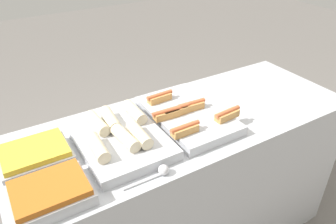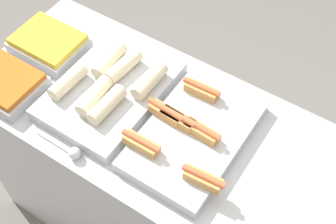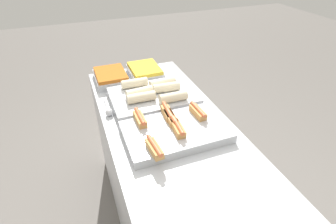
{
  "view_description": "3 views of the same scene",
  "coord_description": "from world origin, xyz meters",
  "px_view_note": "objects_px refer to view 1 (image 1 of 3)",
  "views": [
    {
      "loc": [
        -0.81,
        -1.16,
        1.86
      ],
      "look_at": [
        -0.11,
        0.0,
        1.02
      ],
      "focal_mm": 35.0,
      "sensor_mm": 36.0,
      "label": 1
    },
    {
      "loc": [
        0.43,
        -0.83,
        2.36
      ],
      "look_at": [
        -0.11,
        0.0,
        1.02
      ],
      "focal_mm": 50.0,
      "sensor_mm": 36.0,
      "label": 2
    },
    {
      "loc": [
        0.99,
        -0.42,
        1.83
      ],
      "look_at": [
        -0.11,
        0.0,
        1.02
      ],
      "focal_mm": 28.0,
      "sensor_mm": 36.0,
      "label": 3
    }
  ],
  "objects_px": {
    "tray_hotdogs": "(187,114)",
    "tray_side_back": "(35,156)",
    "tray_wraps": "(118,135)",
    "serving_spoon_near": "(160,172)",
    "tray_side_front": "(51,193)"
  },
  "relations": [
    {
      "from": "tray_side_front",
      "to": "serving_spoon_near",
      "type": "height_order",
      "value": "tray_side_front"
    },
    {
      "from": "tray_hotdogs",
      "to": "tray_wraps",
      "type": "height_order",
      "value": "tray_wraps"
    },
    {
      "from": "tray_hotdogs",
      "to": "tray_side_back",
      "type": "distance_m",
      "value": 0.74
    },
    {
      "from": "tray_wraps",
      "to": "tray_side_front",
      "type": "distance_m",
      "value": 0.41
    },
    {
      "from": "tray_side_front",
      "to": "tray_side_back",
      "type": "height_order",
      "value": "same"
    },
    {
      "from": "tray_hotdogs",
      "to": "tray_side_back",
      "type": "xyz_separation_m",
      "value": [
        -0.73,
        0.06,
        0.0
      ]
    },
    {
      "from": "serving_spoon_near",
      "to": "tray_wraps",
      "type": "bearing_deg",
      "value": 100.28
    },
    {
      "from": "tray_side_front",
      "to": "serving_spoon_near",
      "type": "distance_m",
      "value": 0.42
    },
    {
      "from": "tray_hotdogs",
      "to": "tray_wraps",
      "type": "relative_size",
      "value": 1.02
    },
    {
      "from": "tray_side_back",
      "to": "serving_spoon_near",
      "type": "distance_m",
      "value": 0.54
    },
    {
      "from": "tray_side_back",
      "to": "serving_spoon_near",
      "type": "relative_size",
      "value": 1.41
    },
    {
      "from": "tray_side_front",
      "to": "tray_side_back",
      "type": "xyz_separation_m",
      "value": [
        0.0,
        0.25,
        0.0
      ]
    },
    {
      "from": "tray_hotdogs",
      "to": "serving_spoon_near",
      "type": "xyz_separation_m",
      "value": [
        -0.32,
        -0.29,
        -0.01
      ]
    },
    {
      "from": "tray_side_front",
      "to": "tray_hotdogs",
      "type": "bearing_deg",
      "value": 15.01
    },
    {
      "from": "tray_side_front",
      "to": "tray_side_back",
      "type": "distance_m",
      "value": 0.25
    }
  ]
}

